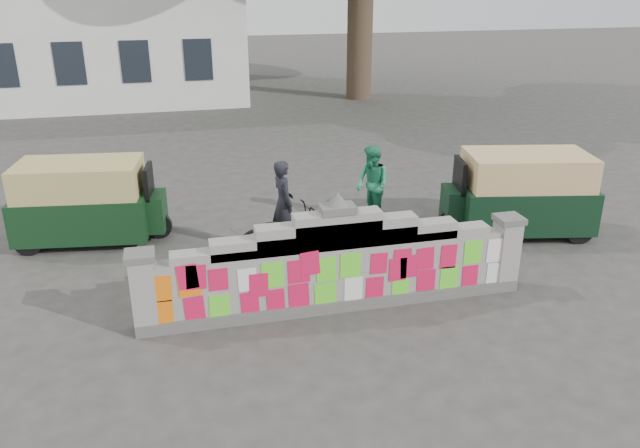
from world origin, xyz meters
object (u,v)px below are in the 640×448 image
object	(u,v)px
cyclist_rider	(284,215)
rickshaw_left	(86,201)
pedestrian	(372,184)
rickshaw_right	(521,192)
cyclist_bike	(284,231)

from	to	relation	value
cyclist_rider	rickshaw_left	bearing A→B (deg)	56.36
pedestrian	rickshaw_right	world-z (taller)	rickshaw_right
cyclist_bike	pedestrian	distance (m)	2.59
rickshaw_right	pedestrian	bearing A→B (deg)	-14.96
cyclist_bike	cyclist_rider	size ratio (longest dim) A/B	1.12
cyclist_bike	rickshaw_left	xyz separation A→B (m)	(-3.74, 1.62, 0.38)
cyclist_rider	rickshaw_right	distance (m)	5.01
rickshaw_left	rickshaw_right	xyz separation A→B (m)	(8.75, -1.74, 0.03)
cyclist_bike	rickshaw_left	distance (m)	4.09
cyclist_bike	cyclist_rider	bearing A→B (deg)	-0.00
pedestrian	rickshaw_right	size ratio (longest dim) A/B	0.53
cyclist_bike	cyclist_rider	xyz separation A→B (m)	(0.00, 0.00, 0.34)
cyclist_rider	rickshaw_right	xyz separation A→B (m)	(5.01, -0.12, 0.07)
cyclist_rider	rickshaw_left	world-z (taller)	rickshaw_left
cyclist_rider	pedestrian	size ratio (longest dim) A/B	0.97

